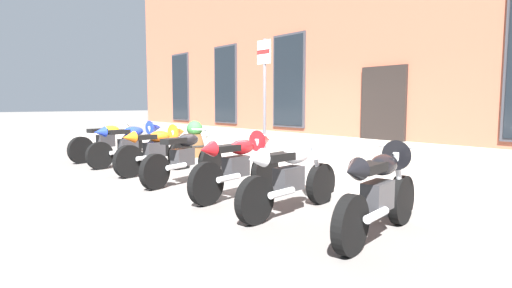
{
  "coord_description": "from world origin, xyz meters",
  "views": [
    {
      "loc": [
        6.78,
        -4.85,
        1.51
      ],
      "look_at": [
        -0.14,
        0.81,
        0.62
      ],
      "focal_mm": 29.25,
      "sensor_mm": 36.0,
      "label": 1
    }
  ],
  "objects_px": {
    "motorcycle_orange_sport": "(159,147)",
    "motorcycle_red_sport": "(241,161)",
    "motorcycle_blue_sport": "(133,141)",
    "motorcycle_black_sport": "(382,186)",
    "motorcycle_black_naked": "(186,157)",
    "parking_sign": "(264,88)",
    "barrel_planter": "(195,141)",
    "motorcycle_yellow_naked": "(108,142)",
    "motorcycle_white_sport": "(295,171)"
  },
  "relations": [
    {
      "from": "motorcycle_orange_sport",
      "to": "motorcycle_black_sport",
      "type": "height_order",
      "value": "motorcycle_black_sport"
    },
    {
      "from": "motorcycle_orange_sport",
      "to": "motorcycle_yellow_naked",
      "type": "bearing_deg",
      "value": -177.54
    },
    {
      "from": "motorcycle_white_sport",
      "to": "motorcycle_black_sport",
      "type": "distance_m",
      "value": 1.38
    },
    {
      "from": "motorcycle_orange_sport",
      "to": "barrel_planter",
      "type": "xyz_separation_m",
      "value": [
        -0.98,
        1.48,
        -0.04
      ]
    },
    {
      "from": "motorcycle_blue_sport",
      "to": "motorcycle_black_sport",
      "type": "xyz_separation_m",
      "value": [
        6.94,
        -0.01,
        0.0
      ]
    },
    {
      "from": "motorcycle_blue_sport",
      "to": "motorcycle_black_naked",
      "type": "relative_size",
      "value": 1.04
    },
    {
      "from": "motorcycle_yellow_naked",
      "to": "motorcycle_red_sport",
      "type": "relative_size",
      "value": 1.05
    },
    {
      "from": "motorcycle_red_sport",
      "to": "barrel_planter",
      "type": "distance_m",
      "value": 4.16
    },
    {
      "from": "motorcycle_black_naked",
      "to": "parking_sign",
      "type": "relative_size",
      "value": 0.8
    },
    {
      "from": "motorcycle_yellow_naked",
      "to": "barrel_planter",
      "type": "xyz_separation_m",
      "value": [
        1.74,
        1.6,
        0.04
      ]
    },
    {
      "from": "motorcycle_blue_sport",
      "to": "motorcycle_red_sport",
      "type": "relative_size",
      "value": 1.06
    },
    {
      "from": "motorcycle_red_sport",
      "to": "barrel_planter",
      "type": "height_order",
      "value": "barrel_planter"
    },
    {
      "from": "motorcycle_white_sport",
      "to": "parking_sign",
      "type": "bearing_deg",
      "value": 149.71
    },
    {
      "from": "motorcycle_black_naked",
      "to": "motorcycle_orange_sport",
      "type": "bearing_deg",
      "value": 175.69
    },
    {
      "from": "motorcycle_orange_sport",
      "to": "motorcycle_black_sport",
      "type": "relative_size",
      "value": 1.02
    },
    {
      "from": "motorcycle_red_sport",
      "to": "motorcycle_black_sport",
      "type": "distance_m",
      "value": 2.63
    },
    {
      "from": "motorcycle_white_sport",
      "to": "barrel_planter",
      "type": "distance_m",
      "value": 5.35
    },
    {
      "from": "barrel_planter",
      "to": "motorcycle_yellow_naked",
      "type": "bearing_deg",
      "value": -137.44
    },
    {
      "from": "motorcycle_blue_sport",
      "to": "motorcycle_red_sport",
      "type": "xyz_separation_m",
      "value": [
        4.32,
        -0.01,
        -0.01
      ]
    },
    {
      "from": "motorcycle_black_naked",
      "to": "barrel_planter",
      "type": "xyz_separation_m",
      "value": [
        -2.29,
        1.58,
        0.04
      ]
    },
    {
      "from": "motorcycle_black_naked",
      "to": "barrel_planter",
      "type": "distance_m",
      "value": 2.79
    },
    {
      "from": "parking_sign",
      "to": "motorcycle_red_sport",
      "type": "bearing_deg",
      "value": -55.01
    },
    {
      "from": "motorcycle_black_naked",
      "to": "parking_sign",
      "type": "height_order",
      "value": "parking_sign"
    },
    {
      "from": "motorcycle_red_sport",
      "to": "motorcycle_black_sport",
      "type": "bearing_deg",
      "value": -0.02
    },
    {
      "from": "motorcycle_yellow_naked",
      "to": "motorcycle_blue_sport",
      "type": "distance_m",
      "value": 1.33
    },
    {
      "from": "motorcycle_orange_sport",
      "to": "motorcycle_blue_sport",
      "type": "bearing_deg",
      "value": 179.2
    },
    {
      "from": "motorcycle_white_sport",
      "to": "motorcycle_black_sport",
      "type": "height_order",
      "value": "motorcycle_black_sport"
    },
    {
      "from": "motorcycle_blue_sport",
      "to": "parking_sign",
      "type": "relative_size",
      "value": 0.84
    },
    {
      "from": "motorcycle_blue_sport",
      "to": "motorcycle_red_sport",
      "type": "distance_m",
      "value": 4.32
    },
    {
      "from": "motorcycle_blue_sport",
      "to": "barrel_planter",
      "type": "distance_m",
      "value": 1.52
    },
    {
      "from": "motorcycle_red_sport",
      "to": "motorcycle_orange_sport",
      "type": "bearing_deg",
      "value": -179.81
    },
    {
      "from": "motorcycle_blue_sport",
      "to": "motorcycle_black_sport",
      "type": "bearing_deg",
      "value": -0.09
    },
    {
      "from": "motorcycle_red_sport",
      "to": "barrel_planter",
      "type": "relative_size",
      "value": 2.24
    },
    {
      "from": "motorcycle_white_sport",
      "to": "motorcycle_yellow_naked",
      "type": "bearing_deg",
      "value": -179.07
    },
    {
      "from": "motorcycle_blue_sport",
      "to": "motorcycle_orange_sport",
      "type": "relative_size",
      "value": 1.07
    },
    {
      "from": "motorcycle_red_sport",
      "to": "motorcycle_white_sport",
      "type": "bearing_deg",
      "value": -0.7
    },
    {
      "from": "motorcycle_red_sport",
      "to": "parking_sign",
      "type": "bearing_deg",
      "value": 124.99
    },
    {
      "from": "motorcycle_yellow_naked",
      "to": "barrel_planter",
      "type": "distance_m",
      "value": 2.36
    },
    {
      "from": "motorcycle_white_sport",
      "to": "parking_sign",
      "type": "xyz_separation_m",
      "value": [
        -2.09,
        1.22,
        1.23
      ]
    },
    {
      "from": "motorcycle_white_sport",
      "to": "motorcycle_black_sport",
      "type": "bearing_deg",
      "value": 0.59
    },
    {
      "from": "motorcycle_orange_sport",
      "to": "motorcycle_red_sport",
      "type": "height_order",
      "value": "motorcycle_red_sport"
    },
    {
      "from": "motorcycle_black_naked",
      "to": "barrel_planter",
      "type": "height_order",
      "value": "barrel_planter"
    },
    {
      "from": "motorcycle_blue_sport",
      "to": "motorcycle_black_sport",
      "type": "height_order",
      "value": "same"
    },
    {
      "from": "motorcycle_red_sport",
      "to": "parking_sign",
      "type": "relative_size",
      "value": 0.79
    },
    {
      "from": "motorcycle_white_sport",
      "to": "barrel_planter",
      "type": "bearing_deg",
      "value": 163.86
    },
    {
      "from": "motorcycle_yellow_naked",
      "to": "motorcycle_black_sport",
      "type": "xyz_separation_m",
      "value": [
        8.26,
        0.13,
        0.09
      ]
    },
    {
      "from": "motorcycle_black_naked",
      "to": "motorcycle_red_sport",
      "type": "bearing_deg",
      "value": 3.9
    },
    {
      "from": "motorcycle_black_naked",
      "to": "motorcycle_red_sport",
      "type": "height_order",
      "value": "motorcycle_red_sport"
    },
    {
      "from": "parking_sign",
      "to": "motorcycle_yellow_naked",
      "type": "bearing_deg",
      "value": -164.48
    },
    {
      "from": "motorcycle_white_sport",
      "to": "motorcycle_black_sport",
      "type": "relative_size",
      "value": 1.04
    }
  ]
}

